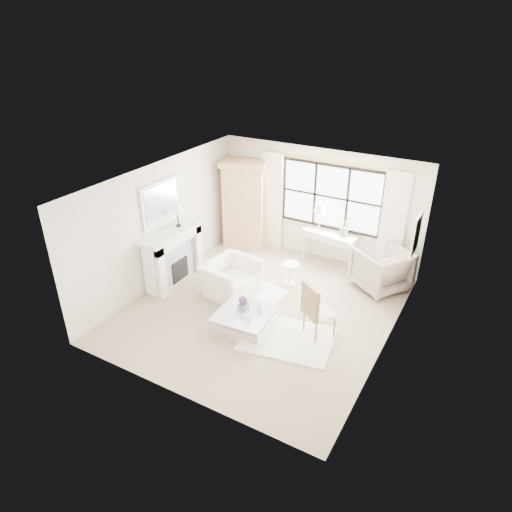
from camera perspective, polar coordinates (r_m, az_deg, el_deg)
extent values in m
plane|color=tan|center=(9.42, 0.79, -6.58)|extent=(5.50, 5.50, 0.00)
plane|color=silver|center=(8.21, 0.92, 9.17)|extent=(5.50, 5.50, 0.00)
plane|color=white|center=(11.01, 7.84, 6.41)|extent=(5.00, 0.00, 5.00)
plane|color=white|center=(6.81, -10.56, -8.46)|extent=(5.00, 0.00, 5.00)
plane|color=beige|center=(10.06, -11.73, 3.95)|extent=(0.00, 5.50, 5.50)
plane|color=silver|center=(7.99, 16.77, -3.34)|extent=(0.00, 5.50, 5.50)
cube|color=white|center=(10.81, 9.36, 7.30)|extent=(2.40, 0.02, 1.50)
cylinder|color=#B18E3D|center=(10.49, 9.61, 11.65)|extent=(3.30, 0.04, 0.04)
cube|color=white|center=(11.43, 2.03, 6.86)|extent=(0.55, 0.10, 2.47)
cube|color=silver|center=(10.49, 16.69, 3.66)|extent=(0.55, 0.10, 2.47)
cube|color=silver|center=(10.26, -10.44, -0.15)|extent=(0.34, 1.50, 1.18)
cube|color=#B2B2B9|center=(10.19, -9.67, -0.67)|extent=(0.03, 1.22, 0.97)
cube|color=black|center=(10.28, -9.53, -1.72)|extent=(0.06, 0.52, 0.50)
cube|color=silver|center=(9.96, -10.57, 2.99)|extent=(0.58, 1.66, 0.08)
cube|color=silver|center=(9.86, -11.87, 6.52)|extent=(0.05, 1.15, 0.95)
cube|color=silver|center=(9.84, -11.74, 6.49)|extent=(0.02, 1.00, 0.80)
cube|color=silver|center=(9.40, 19.39, 2.49)|extent=(0.04, 0.62, 0.82)
cube|color=#BEAD94|center=(9.40, 19.27, 2.51)|extent=(0.01, 0.52, 0.72)
cylinder|color=black|center=(10.10, -9.66, 3.77)|extent=(0.12, 0.12, 0.03)
cylinder|color=black|center=(10.03, -9.74, 4.63)|extent=(0.03, 0.03, 0.30)
cone|color=beige|center=(9.94, -9.84, 5.90)|extent=(0.22, 0.22, 0.18)
cube|color=tan|center=(11.61, -1.48, 6.22)|extent=(1.14, 0.88, 2.10)
cube|color=tan|center=(11.25, -1.55, 11.53)|extent=(1.28, 1.01, 0.14)
cube|color=white|center=(10.93, 9.18, 2.31)|extent=(1.28, 0.58, 0.14)
cube|color=white|center=(10.90, 9.22, 2.74)|extent=(1.35, 0.63, 0.06)
cylinder|color=#B88740|center=(10.97, 7.80, 3.28)|extent=(0.14, 0.14, 0.03)
cylinder|color=#B88740|center=(10.87, 7.88, 4.45)|extent=(0.02, 0.02, 0.46)
cone|color=beige|center=(10.75, 7.99, 6.01)|extent=(0.28, 0.28, 0.22)
imported|color=#536A47|center=(10.69, 11.14, 3.77)|extent=(0.37, 0.37, 0.52)
cylinder|color=white|center=(10.27, 4.22, -3.39)|extent=(0.26, 0.26, 0.03)
cylinder|color=white|center=(10.15, 4.26, -2.26)|extent=(0.06, 0.06, 0.44)
cylinder|color=white|center=(10.03, 4.31, -1.07)|extent=(0.40, 0.40, 0.03)
cube|color=white|center=(9.95, -0.98, -4.45)|extent=(1.62, 1.23, 0.03)
cube|color=white|center=(8.63, 3.95, -10.23)|extent=(1.84, 1.51, 0.03)
imported|color=white|center=(9.77, -3.19, -2.75)|extent=(1.11, 1.23, 0.72)
imported|color=#A09387|center=(10.25, 15.35, -1.52)|extent=(1.42, 1.41, 0.94)
cube|color=white|center=(8.56, 7.97, -7.13)|extent=(0.66, 0.65, 0.07)
cube|color=olive|center=(8.27, 6.77, -5.73)|extent=(0.42, 0.31, 0.60)
cube|color=silver|center=(8.77, -1.42, -8.25)|extent=(1.07, 1.07, 0.32)
cube|color=silver|center=(8.66, -1.44, -7.18)|extent=(1.07, 1.07, 0.04)
cube|color=slate|center=(8.70, -1.60, -6.35)|extent=(0.17, 0.17, 0.12)
sphere|color=#4C2968|center=(8.62, -1.61, -5.56)|extent=(0.16, 0.16, 0.16)
cylinder|color=white|center=(8.40, -0.87, -7.74)|extent=(0.09, 0.09, 0.12)
imported|color=white|center=(8.65, 0.56, -6.48)|extent=(0.17, 0.17, 0.14)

